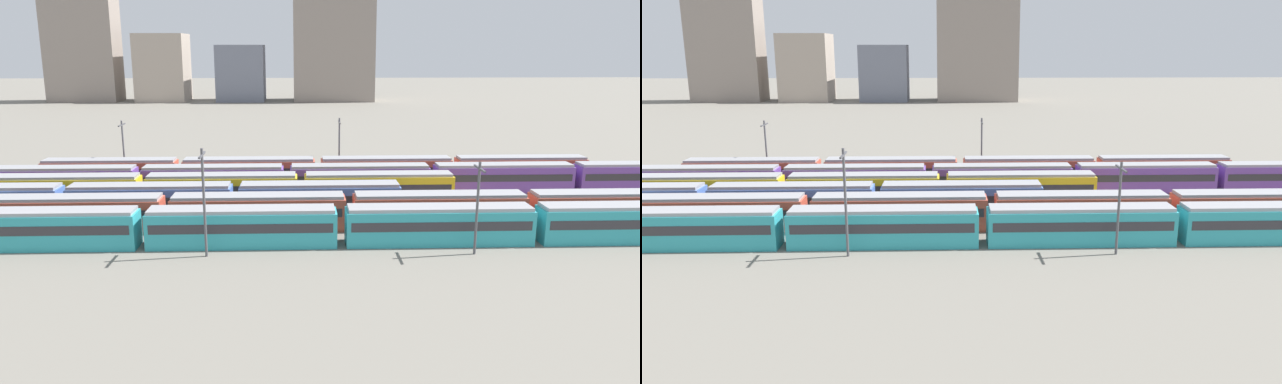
% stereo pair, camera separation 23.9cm
% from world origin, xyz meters
% --- Properties ---
extents(ground_plane, '(600.00, 600.00, 0.00)m').
position_xyz_m(ground_plane, '(0.00, 13.00, 0.00)').
color(ground_plane, slate).
extents(train_track_0, '(74.70, 3.06, 3.75)m').
position_xyz_m(train_track_0, '(29.34, 0.00, 1.90)').
color(train_track_0, teal).
rests_on(train_track_0, ground_plane).
extents(train_track_1, '(93.60, 3.06, 3.75)m').
position_xyz_m(train_track_1, '(40.02, 5.20, 1.90)').
color(train_track_1, '#BC4C38').
rests_on(train_track_1, ground_plane).
extents(train_track_2, '(55.80, 3.06, 3.75)m').
position_xyz_m(train_track_2, '(8.77, 10.40, 1.90)').
color(train_track_2, '#4C70BC').
rests_on(train_track_2, ground_plane).
extents(train_track_3, '(55.80, 3.06, 3.75)m').
position_xyz_m(train_track_3, '(16.11, 15.60, 1.90)').
color(train_track_3, yellow).
rests_on(train_track_3, ground_plane).
extents(train_track_4, '(112.50, 3.06, 3.75)m').
position_xyz_m(train_track_4, '(42.67, 20.80, 1.90)').
color(train_track_4, '#6B429E').
rests_on(train_track_4, ground_plane).
extents(train_track_5, '(74.70, 3.06, 3.75)m').
position_xyz_m(train_track_5, '(27.96, 26.00, 1.90)').
color(train_track_5, '#BC4C38').
rests_on(train_track_5, ground_plane).
extents(catenary_pole_0, '(0.24, 3.20, 9.98)m').
position_xyz_m(catenary_pole_0, '(16.85, -2.96, 5.54)').
color(catenary_pole_0, '#4C4C51').
rests_on(catenary_pole_0, ground_plane).
extents(catenary_pole_1, '(0.24, 3.20, 8.62)m').
position_xyz_m(catenary_pole_1, '(0.77, 28.82, 4.83)').
color(catenary_pole_1, '#4C4C51').
rests_on(catenary_pole_1, ground_plane).
extents(catenary_pole_2, '(0.24, 3.20, 8.64)m').
position_xyz_m(catenary_pole_2, '(41.45, -3.24, 4.85)').
color(catenary_pole_2, '#4C4C51').
rests_on(catenary_pole_2, ground_plane).
extents(catenary_pole_3, '(0.24, 3.20, 8.82)m').
position_xyz_m(catenary_pole_3, '(31.12, 29.10, 4.94)').
color(catenary_pole_3, '#4C4C51').
rests_on(catenary_pole_3, ground_plane).
extents(distant_building_0, '(23.40, 12.52, 54.04)m').
position_xyz_m(distant_building_0, '(-48.30, 157.90, 27.02)').
color(distant_building_0, gray).
rests_on(distant_building_0, ground_plane).
extents(distant_building_1, '(16.72, 16.68, 22.86)m').
position_xyz_m(distant_building_1, '(-21.48, 157.90, 11.43)').
color(distant_building_1, '#A89989').
rests_on(distant_building_1, ground_plane).
extents(distant_building_2, '(16.26, 16.40, 19.12)m').
position_xyz_m(distant_building_2, '(5.54, 157.90, 9.56)').
color(distant_building_2, slate).
rests_on(distant_building_2, ground_plane).
extents(distant_building_3, '(27.57, 17.12, 39.38)m').
position_xyz_m(distant_building_3, '(37.70, 157.90, 19.69)').
color(distant_building_3, gray).
rests_on(distant_building_3, ground_plane).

